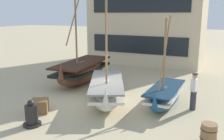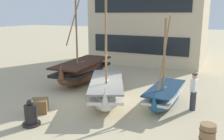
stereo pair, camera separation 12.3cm
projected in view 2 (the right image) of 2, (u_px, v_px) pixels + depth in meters
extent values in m
plane|color=tan|center=(103.00, 102.00, 12.12)|extent=(120.00, 120.00, 0.00)
ellipsoid|color=brown|center=(83.00, 72.00, 15.50)|extent=(2.14, 5.07, 1.31)
cube|color=black|center=(83.00, 69.00, 15.47)|extent=(2.14, 4.87, 0.16)
cube|color=#351E13|center=(82.00, 62.00, 15.37)|extent=(2.18, 4.97, 0.09)
cone|color=brown|center=(61.00, 71.00, 13.22)|extent=(0.39, 0.39, 0.92)
cylinder|color=olive|center=(76.00, 21.00, 14.23)|extent=(0.10, 0.10, 5.79)
cylinder|color=olive|center=(76.00, 12.00, 14.12)|extent=(0.22, 2.32, 3.62)
cube|color=olive|center=(85.00, 64.00, 15.73)|extent=(1.73, 0.27, 0.06)
ellipsoid|color=silver|center=(107.00, 91.00, 12.05)|extent=(3.26, 4.70, 1.10)
cube|color=silver|center=(107.00, 88.00, 12.02)|extent=(3.20, 4.54, 0.13)
cube|color=gray|center=(107.00, 81.00, 11.94)|extent=(3.26, 4.64, 0.08)
cone|color=silver|center=(105.00, 96.00, 9.84)|extent=(0.39, 0.39, 0.77)
cylinder|color=olive|center=(106.00, 37.00, 10.91)|extent=(0.10, 0.10, 4.86)
cylinder|color=olive|center=(106.00, 11.00, 10.65)|extent=(0.80, 1.60, 3.57)
cube|color=olive|center=(107.00, 81.00, 12.29)|extent=(1.34, 0.75, 0.06)
ellipsoid|color=#23517A|center=(165.00, 97.00, 11.51)|extent=(1.23, 3.46, 0.92)
cube|color=silver|center=(165.00, 94.00, 11.48)|extent=(1.24, 3.32, 0.11)
cube|color=#132C43|center=(165.00, 88.00, 11.41)|extent=(1.26, 3.39, 0.06)
cone|color=#23517A|center=(154.00, 99.00, 9.98)|extent=(0.24, 0.24, 0.65)
cylinder|color=olive|center=(164.00, 58.00, 10.71)|extent=(0.10, 0.10, 3.41)
cylinder|color=olive|center=(164.00, 52.00, 10.65)|extent=(0.10, 1.49, 3.10)
cube|color=olive|center=(167.00, 88.00, 11.66)|extent=(1.10, 0.18, 0.06)
cylinder|color=#33333D|center=(193.00, 101.00, 11.03)|extent=(0.26, 0.26, 0.88)
cube|color=silver|center=(194.00, 85.00, 10.87)|extent=(0.29, 0.40, 0.54)
sphere|color=tan|center=(195.00, 77.00, 10.78)|extent=(0.22, 0.22, 0.22)
cylinder|color=#2D2823|center=(195.00, 74.00, 10.76)|extent=(0.24, 0.24, 0.05)
cylinder|color=black|center=(32.00, 124.00, 9.62)|extent=(0.69, 0.69, 0.10)
cylinder|color=black|center=(31.00, 114.00, 9.53)|extent=(0.48, 0.48, 0.73)
sphere|color=black|center=(30.00, 103.00, 9.43)|extent=(0.27, 0.27, 0.27)
cylinder|color=olive|center=(208.00, 134.00, 8.18)|extent=(0.52, 0.52, 0.70)
torus|color=black|center=(208.00, 130.00, 8.15)|extent=(0.56, 0.56, 0.03)
torus|color=black|center=(207.00, 138.00, 8.22)|extent=(0.56, 0.56, 0.03)
cube|color=brown|center=(40.00, 106.00, 10.83)|extent=(0.96, 0.96, 0.58)
cube|color=beige|center=(150.00, 6.00, 21.36)|extent=(9.39, 5.11, 9.67)
cube|color=black|center=(139.00, 45.00, 19.79)|extent=(7.89, 0.06, 1.42)
cube|color=black|center=(140.00, 3.00, 19.06)|extent=(7.89, 0.06, 1.42)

